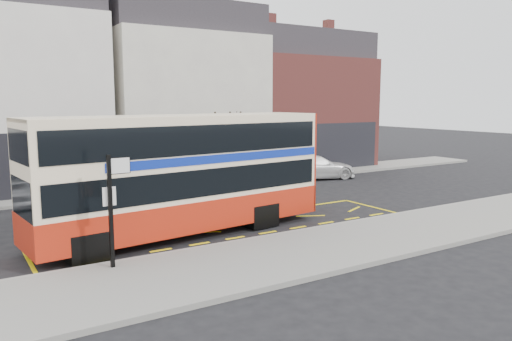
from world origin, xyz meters
TOP-DOWN VIEW (x-y plane):
  - ground at (0.00, 0.00)m, footprint 120.00×120.00m
  - pavement at (0.00, -2.30)m, footprint 40.00×4.00m
  - kerb at (0.00, -0.38)m, footprint 40.00×0.15m
  - far_pavement at (0.00, 11.00)m, footprint 50.00×3.00m
  - road_markings at (0.00, 1.60)m, footprint 14.00×3.40m
  - terrace_left at (-5.50, 14.99)m, footprint 8.00×8.01m
  - terrace_green_shop at (3.50, 14.99)m, footprint 9.00×8.01m
  - terrace_right at (12.50, 14.99)m, footprint 9.00×8.01m
  - double_decker_bus at (-1.91, 1.66)m, footprint 10.68×3.54m
  - bus_stop_post at (-5.11, -0.84)m, footprint 0.77×0.13m
  - car_grey at (-0.86, 8.61)m, footprint 4.31×1.92m
  - car_white at (9.83, 9.18)m, footprint 5.33×3.11m
  - street_tree_right at (4.72, 10.82)m, footprint 2.41×2.41m

SIDE VIEW (x-z plane):
  - ground at x=0.00m, z-range 0.00..0.00m
  - road_markings at x=0.00m, z-range 0.00..0.01m
  - pavement at x=0.00m, z-range 0.00..0.15m
  - kerb at x=0.00m, z-range 0.00..0.15m
  - far_pavement at x=0.00m, z-range 0.00..0.15m
  - car_grey at x=-0.86m, z-range 0.00..1.38m
  - car_white at x=9.83m, z-range 0.00..1.45m
  - bus_stop_post at x=-5.11m, z-range 0.45..3.55m
  - double_decker_bus at x=-1.91m, z-range 0.11..4.29m
  - street_tree_right at x=4.72m, z-range 0.94..6.14m
  - terrace_right at x=12.50m, z-range -0.58..9.72m
  - terrace_green_shop at x=3.50m, z-range -0.58..10.72m
  - terrace_left at x=-5.50m, z-range -0.58..11.22m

